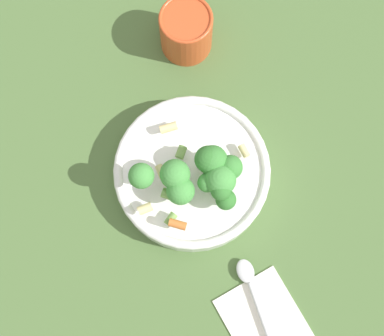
# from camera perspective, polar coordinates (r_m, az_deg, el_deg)

# --- Properties ---
(ground_plane) EXTENTS (3.00, 3.00, 0.00)m
(ground_plane) POSITION_cam_1_polar(r_m,az_deg,el_deg) (0.85, 0.00, -0.94)
(ground_plane) COLOR #4C6B38
(bowl) EXTENTS (0.24, 0.24, 0.05)m
(bowl) POSITION_cam_1_polar(r_m,az_deg,el_deg) (0.82, 0.00, -0.52)
(bowl) COLOR white
(bowl) RESTS_ON ground_plane
(pasta_salad) EXTENTS (0.16, 0.16, 0.07)m
(pasta_salad) POSITION_cam_1_polar(r_m,az_deg,el_deg) (0.75, 0.71, -0.81)
(pasta_salad) COLOR #8CB766
(pasta_salad) RESTS_ON bowl
(cup) EXTENTS (0.09, 0.09, 0.08)m
(cup) POSITION_cam_1_polar(r_m,az_deg,el_deg) (0.88, -0.63, 14.43)
(cup) COLOR #CC4C23
(cup) RESTS_ON ground_plane
(napkin) EXTENTS (0.20, 0.19, 0.01)m
(napkin) POSITION_cam_1_polar(r_m,az_deg,el_deg) (0.83, 8.46, -17.00)
(napkin) COLOR white
(napkin) RESTS_ON ground_plane
(spoon) EXTENTS (0.11, 0.13, 0.01)m
(spoon) POSITION_cam_1_polar(r_m,az_deg,el_deg) (0.82, 6.44, -12.84)
(spoon) COLOR silver
(spoon) RESTS_ON napkin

